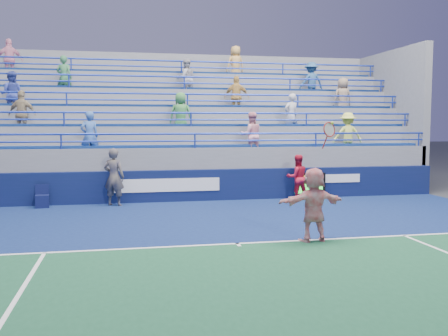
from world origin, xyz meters
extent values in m
plane|color=#333538|center=(0.00, 0.00, 0.00)|extent=(120.00, 120.00, 0.00)
cube|color=#0F1D4D|center=(0.00, 2.20, 0.01)|extent=(18.00, 8.40, 0.02)
cube|color=white|center=(0.00, 0.00, 0.02)|extent=(11.00, 0.10, 0.01)
cube|color=white|center=(0.00, -0.10, 0.02)|extent=(0.08, 0.30, 0.01)
cube|color=#0B163C|center=(0.00, 6.50, 0.55)|extent=(18.00, 0.30, 1.10)
cube|color=white|center=(-1.00, 6.34, 0.60)|extent=(3.60, 0.02, 0.45)
cube|color=white|center=(5.20, 6.34, 0.70)|extent=(1.80, 0.02, 0.30)
cube|color=slate|center=(0.00, 9.45, 0.55)|extent=(18.00, 5.60, 1.10)
cube|color=slate|center=(0.00, 9.45, 0.93)|extent=(18.00, 5.60, 1.85)
cube|color=navy|center=(0.00, 7.10, 1.90)|extent=(17.40, 0.45, 0.10)
cylinder|color=#1F38AC|center=(0.00, 6.70, 2.35)|extent=(18.00, 0.07, 0.07)
cube|color=slate|center=(0.00, 9.95, 1.30)|extent=(18.00, 4.60, 2.60)
cube|color=navy|center=(0.00, 8.10, 2.65)|extent=(17.40, 0.45, 0.10)
cylinder|color=#1F38AC|center=(0.00, 7.70, 3.10)|extent=(18.00, 0.07, 0.07)
cube|color=slate|center=(0.00, 10.45, 1.68)|extent=(18.00, 3.60, 3.35)
cube|color=navy|center=(0.00, 9.10, 3.40)|extent=(17.40, 0.45, 0.10)
cylinder|color=#1F38AC|center=(0.00, 8.70, 3.85)|extent=(18.00, 0.07, 0.07)
cube|color=slate|center=(0.00, 10.95, 2.05)|extent=(18.00, 2.60, 4.10)
cube|color=navy|center=(0.00, 10.10, 4.15)|extent=(17.40, 0.45, 0.10)
cylinder|color=#1F38AC|center=(0.00, 9.70, 4.60)|extent=(18.00, 0.07, 0.07)
cube|color=slate|center=(0.00, 11.45, 2.42)|extent=(18.00, 1.60, 4.85)
cube|color=navy|center=(0.00, 11.10, 4.90)|extent=(17.40, 0.45, 0.10)
cylinder|color=#1F38AC|center=(0.00, 10.70, 5.35)|extent=(18.00, 0.07, 0.07)
imported|color=#E7F25E|center=(5.95, 7.10, 2.28)|extent=(1.20, 0.83, 1.70)
imported|color=pink|center=(2.14, 7.10, 2.28)|extent=(0.83, 0.65, 1.70)
imported|color=tan|center=(-5.95, 8.10, 3.03)|extent=(1.06, 0.63, 1.70)
imported|color=gray|center=(6.63, 9.10, 3.78)|extent=(0.87, 0.60, 1.70)
imported|color=#B9B8BE|center=(0.12, 10.10, 4.53)|extent=(0.94, 0.80, 1.70)
imported|color=#3C853F|center=(-0.33, 8.10, 3.03)|extent=(0.88, 0.62, 1.70)
imported|color=#F39DBA|center=(-6.92, 11.10, 5.28)|extent=(1.07, 0.64, 1.70)
imported|color=silver|center=(4.02, 8.10, 3.03)|extent=(0.71, 0.58, 1.70)
imported|color=#3961AB|center=(-3.61, 7.10, 2.28)|extent=(0.70, 0.54, 1.70)
imported|color=#E2AC58|center=(2.45, 11.10, 5.28)|extent=(0.94, 0.72, 1.70)
imported|color=#367849|center=(-4.72, 10.10, 4.53)|extent=(0.72, 0.58, 1.70)
imported|color=tan|center=(2.05, 9.10, 3.78)|extent=(1.05, 0.58, 1.70)
imported|color=#2C5785|center=(5.61, 10.10, 4.53)|extent=(1.17, 0.76, 1.70)
imported|color=#3747A6|center=(-6.49, 9.10, 3.78)|extent=(0.87, 0.71, 1.70)
cube|color=black|center=(4.03, 6.35, 0.46)|extent=(1.34, 0.41, 0.93)
cube|color=gold|center=(4.03, 6.27, 0.74)|extent=(1.14, 0.02, 0.19)
cube|color=#19E533|center=(4.03, 6.27, 0.39)|extent=(1.14, 0.02, 0.42)
cube|color=#0C123B|center=(-5.05, 6.02, 0.21)|extent=(0.47, 0.47, 0.42)
cube|color=#0C123B|center=(-5.05, 6.20, 0.58)|extent=(0.42, 0.10, 0.32)
imported|color=white|center=(1.76, -0.07, 0.85)|extent=(1.63, 0.66, 1.71)
torus|color=#9F1B13|center=(2.11, -0.07, 2.56)|extent=(0.35, 0.20, 0.35)
cylinder|color=#9F1B13|center=(2.01, -0.07, 2.28)|extent=(0.08, 0.19, 0.31)
sphere|color=#B8D130|center=(2.16, -0.12, 2.71)|extent=(0.07, 0.07, 0.07)
imported|color=#141637|center=(-2.78, 5.96, 0.96)|extent=(0.82, 0.70, 1.91)
imported|color=#B6142C|center=(3.55, 6.00, 0.81)|extent=(0.80, 0.63, 1.61)
camera|label=1|loc=(-2.44, -10.67, 2.68)|focal=40.00mm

